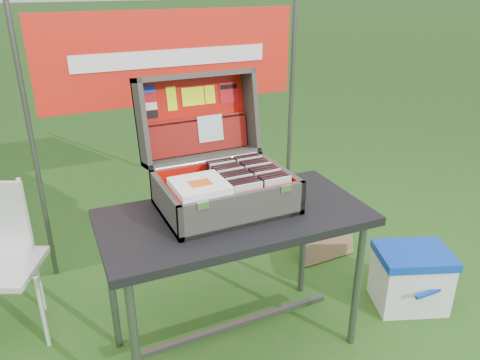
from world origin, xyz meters
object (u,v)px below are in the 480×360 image
cardboard_box (326,229)px  suitcase (220,147)px  table (235,283)px  chair (0,270)px  cooler (411,278)px

cardboard_box → suitcase: bearing=-159.4°
table → chair: 1.17m
suitcase → cooler: bearing=-13.7°
table → suitcase: size_ratio=2.05×
chair → cooler: bearing=6.2°
cooler → table: bearing=-165.9°
cardboard_box → cooler: bearing=-78.3°
suitcase → chair: bearing=157.2°
cooler → chair: chair is taller
chair → cardboard_box: bearing=22.7°
chair → suitcase: bearing=1.7°
suitcase → cooler: suitcase is taller
table → chair: chair is taller
cardboard_box → chair: bearing=176.6°
suitcase → chair: (-1.02, 0.43, -0.63)m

